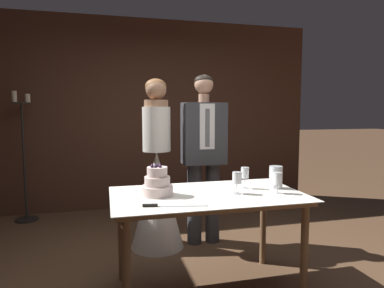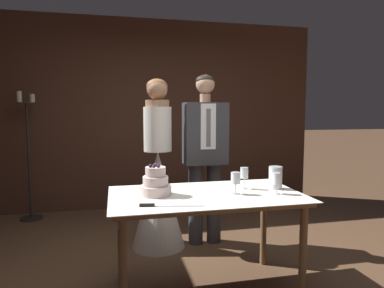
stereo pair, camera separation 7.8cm
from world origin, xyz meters
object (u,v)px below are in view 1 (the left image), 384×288
Objects in this scene: hurricane_candle at (276,178)px; wine_glass_near at (245,174)px; cake_knife at (163,206)px; wine_glass_middle at (278,179)px; cake_table at (207,204)px; groom at (204,151)px; candle_stand at (24,162)px; wine_glass_far at (237,179)px; bride at (157,187)px; tiered_cake at (157,184)px.

wine_glass_near is at bearing 167.42° from hurricane_candle.
cake_knife is 2.65× the size of wine_glass_middle.
wine_glass_near reaches higher than cake_knife.
wine_glass_middle is (0.52, -0.12, 0.19)m from cake_table.
groom is 2.37m from candle_stand.
bride is at bearing 114.76° from wine_glass_far.
bride reaches higher than wine_glass_near.
tiered_cake reaches higher than cake_table.
bride is (-0.46, 1.01, -0.25)m from wine_glass_far.
bride is at bearing 124.79° from wine_glass_near.
bride is at bearing 93.81° from cake_knife.
tiered_cake is at bearing -98.17° from bride.
cake_knife is at bearing -162.48° from hurricane_candle.
cake_table is 0.98m from bride.
candle_stand is (-1.36, 2.48, -0.03)m from cake_knife.
wine_glass_middle is 0.10× the size of candle_stand.
cake_knife is 0.93m from wine_glass_middle.
hurricane_candle reaches higher than cake_table.
tiered_cake is 0.91m from wine_glass_middle.
hurricane_candle is at bearing -12.58° from wine_glass_near.
wine_glass_middle is 0.31m from wine_glass_far.
candle_stand reaches higher than cake_table.
cake_knife is (-0.01, -0.31, -0.08)m from tiered_cake.
tiered_cake is 0.60m from wine_glass_far.
cake_table is 0.88× the size of candle_stand.
groom reaches higher than candle_stand.
wine_glass_near is 0.86m from groom.
hurricane_candle is at bearing -47.25° from bride.
candle_stand is at bearing 129.20° from cake_knife.
tiered_cake is 0.32m from cake_knife.
candle_stand is (-1.37, 2.17, -0.11)m from tiered_cake.
candle_stand reaches higher than wine_glass_far.
hurricane_candle is (0.25, -0.06, -0.03)m from wine_glass_near.
hurricane_candle reaches higher than wine_glass_near.
candle_stand reaches higher than cake_knife.
candle_stand is (-1.99, 1.26, -0.23)m from groom.
wine_glass_far is 0.39m from hurricane_candle.
wine_glass_near is 1.07m from bride.
groom is (-0.27, 1.07, 0.11)m from wine_glass_middle.
groom is (-0.10, 0.85, 0.10)m from wine_glass_near.
wine_glass_middle is (0.17, -0.22, -0.01)m from wine_glass_near.
tiered_cake is 1.30× the size of hurricane_candle.
hurricane_candle is at bearing -0.13° from tiered_cake.
groom reaches higher than hurricane_candle.
wine_glass_far is (0.22, -0.06, 0.20)m from cake_table.
cake_table is 8.67× the size of wine_glass_far.
groom is at bearing -32.29° from candle_stand.
bride reaches higher than candle_stand.
wine_glass_near is 1.07× the size of wine_glass_middle.
bride is 1.96m from candle_stand.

